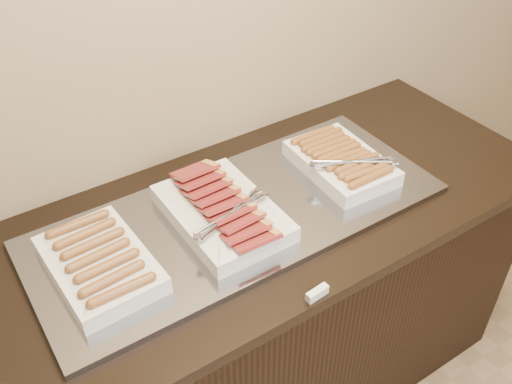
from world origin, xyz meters
The scene contains 6 objects.
counter centered at (0.00, 2.13, 0.45)m, with size 2.06×0.76×0.90m.
warming_tray centered at (0.03, 2.13, 0.91)m, with size 1.20×0.50×0.02m, color gray.
dish_left centered at (-0.39, 2.13, 0.95)m, with size 0.24×0.35×0.07m.
dish_center centered at (-0.03, 2.13, 0.95)m, with size 0.27×0.41×0.09m.
dish_right centered at (0.41, 2.13, 0.96)m, with size 0.26×0.34×0.08m.
label_holder centered at (0.03, 1.77, 0.91)m, with size 0.06×0.02×0.03m, color silver.
Camera 1 is at (-0.62, 1.06, 1.99)m, focal length 40.00 mm.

